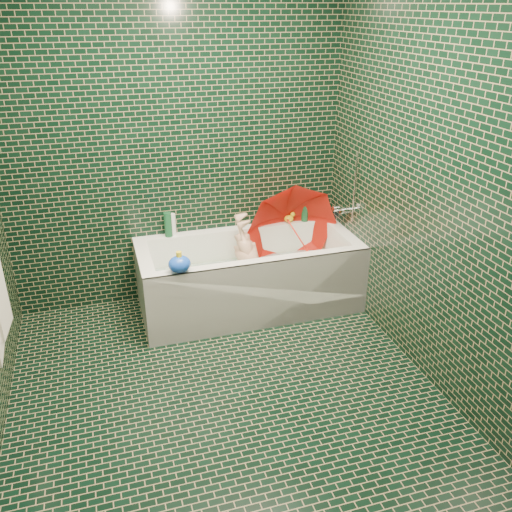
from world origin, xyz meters
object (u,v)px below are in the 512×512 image
object	(u,v)px
bathtub	(250,283)
umbrella	(297,235)
bath_toy	(180,264)
child	(253,270)
rubber_duck	(290,218)

from	to	relation	value
bathtub	umbrella	bearing A→B (deg)	10.04
umbrella	bath_toy	world-z (taller)	umbrella
child	umbrella	world-z (taller)	umbrella
bathtub	umbrella	xyz separation A→B (m)	(0.42, 0.07, 0.33)
umbrella	bathtub	bearing A→B (deg)	-164.94
bathtub	rubber_duck	distance (m)	0.68
umbrella	rubber_duck	xyz separation A→B (m)	(0.03, 0.26, 0.04)
umbrella	bath_toy	bearing A→B (deg)	-153.44
bath_toy	bathtub	bearing A→B (deg)	11.72
umbrella	rubber_duck	bearing A→B (deg)	88.31
child	bath_toy	size ratio (longest dim) A/B	4.84
bathtub	bath_toy	world-z (taller)	bath_toy
child	bath_toy	distance (m)	0.78
bath_toy	child	bearing A→B (deg)	12.20
umbrella	rubber_duck	size ratio (longest dim) A/B	6.86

